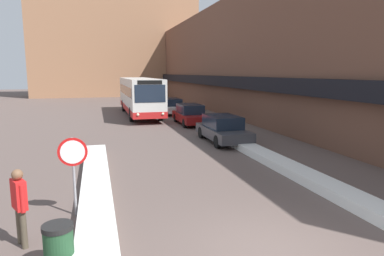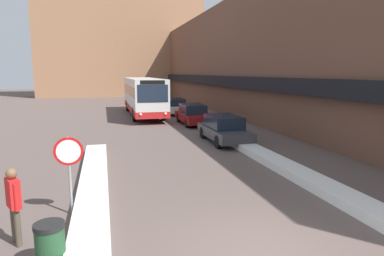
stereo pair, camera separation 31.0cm
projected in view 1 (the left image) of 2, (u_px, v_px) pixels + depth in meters
ground_plane at (272, 254)px, 7.28m from camera, size 160.00×160.00×0.00m
building_row_right at (244, 59)px, 31.93m from camera, size 5.50×60.00×10.15m
building_backdrop_far at (115, 35)px, 55.73m from camera, size 26.00×8.00×19.56m
snow_bank_left at (96, 217)px, 8.69m from camera, size 0.90×16.43×0.35m
snow_bank_right at (322, 184)px, 11.29m from camera, size 0.90×19.28×0.33m
city_bus at (140, 95)px, 30.36m from camera, size 2.56×12.44×3.30m
parked_car_front at (223, 129)px, 18.89m from camera, size 1.86×4.49×1.46m
parked_car_middle at (190, 114)px, 25.34m from camera, size 1.81×4.50×1.48m
parked_car_back at (171, 106)px, 31.72m from camera, size 1.89×4.50×1.42m
stop_sign at (73, 160)px, 8.99m from camera, size 0.76×0.08×2.13m
pedestrian at (19, 200)px, 7.45m from camera, size 0.40×0.52×1.76m
trash_bin at (59, 248)px, 6.58m from camera, size 0.59×0.59×0.95m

